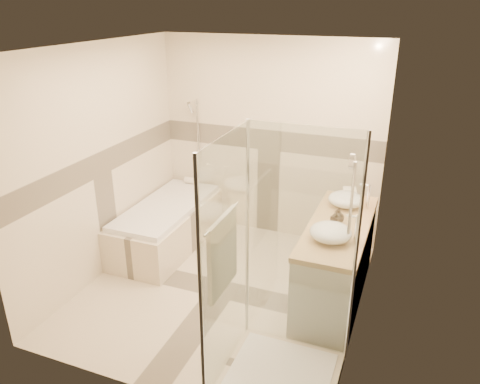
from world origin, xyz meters
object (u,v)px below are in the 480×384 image
(shower_enclosure, at_px, (270,323))
(amenity_bottle_a, at_px, (336,219))
(vanity, at_px, (336,261))
(vessel_sink_far, at_px, (331,232))
(bathtub, at_px, (167,223))
(vessel_sink_near, at_px, (346,199))
(amenity_bottle_b, at_px, (338,215))

(shower_enclosure, height_order, amenity_bottle_a, shower_enclosure)
(vanity, bearing_deg, vessel_sink_far, -93.18)
(bathtub, bearing_deg, amenity_bottle_a, -12.02)
(vessel_sink_far, bearing_deg, vessel_sink_near, 90.00)
(amenity_bottle_b, bearing_deg, amenity_bottle_a, -90.00)
(vanity, xyz_separation_m, amenity_bottle_a, (-0.02, -0.10, 0.52))
(vessel_sink_far, height_order, amenity_bottle_a, amenity_bottle_a)
(vessel_sink_far, distance_m, amenity_bottle_a, 0.26)
(bathtub, height_order, vessel_sink_near, vessel_sink_near)
(vessel_sink_far, height_order, amenity_bottle_b, vessel_sink_far)
(bathtub, xyz_separation_m, amenity_bottle_b, (2.13, -0.32, 0.62))
(amenity_bottle_b, bearing_deg, vessel_sink_far, -90.00)
(vanity, relative_size, amenity_bottle_b, 10.85)
(vessel_sink_far, bearing_deg, shower_enclosure, -106.67)
(amenity_bottle_b, bearing_deg, shower_enclosure, -101.88)
(vanity, distance_m, vessel_sink_near, 0.67)
(bathtub, distance_m, shower_enclosure, 2.47)
(vanity, distance_m, shower_enclosure, 1.31)
(bathtub, distance_m, vessel_sink_near, 2.22)
(amenity_bottle_b, bearing_deg, vessel_sink_near, 90.00)
(vessel_sink_near, bearing_deg, shower_enclosure, -98.99)
(shower_enclosure, bearing_deg, vessel_sink_near, 81.01)
(vanity, distance_m, amenity_bottle_b, 0.50)
(vessel_sink_near, distance_m, amenity_bottle_a, 0.56)
(amenity_bottle_a, xyz_separation_m, amenity_bottle_b, (0.00, 0.13, -0.02))
(vessel_sink_near, bearing_deg, vessel_sink_far, -90.00)
(shower_enclosure, height_order, vessel_sink_near, shower_enclosure)
(vanity, bearing_deg, amenity_bottle_a, -100.90)
(bathtub, bearing_deg, vessel_sink_near, 2.79)
(vessel_sink_near, bearing_deg, bathtub, -177.21)
(shower_enclosure, distance_m, vessel_sink_near, 1.80)
(bathtub, relative_size, amenity_bottle_a, 9.19)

